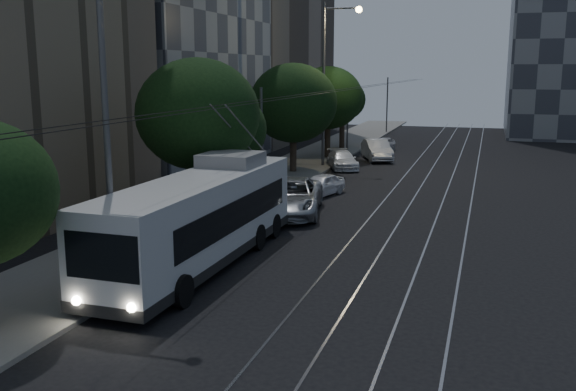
{
  "coord_description": "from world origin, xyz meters",
  "views": [
    {
      "loc": [
        5.41,
        -19.67,
        6.87
      ],
      "look_at": [
        -1.38,
        1.91,
        2.4
      ],
      "focal_mm": 40.0,
      "sensor_mm": 36.0,
      "label": 1
    }
  ],
  "objects_px": {
    "pickup_silver": "(290,197)",
    "streetlamp_near": "(117,84)",
    "trolleybus": "(201,219)",
    "car_white_a": "(321,185)",
    "car_white_b": "(342,160)",
    "car_white_d": "(384,144)",
    "streetlamp_far": "(330,71)",
    "car_white_c": "(377,150)"
  },
  "relations": [
    {
      "from": "car_white_a",
      "to": "car_white_c",
      "type": "height_order",
      "value": "car_white_c"
    },
    {
      "from": "pickup_silver",
      "to": "streetlamp_near",
      "type": "bearing_deg",
      "value": -108.39
    },
    {
      "from": "trolleybus",
      "to": "car_white_a",
      "type": "height_order",
      "value": "trolleybus"
    },
    {
      "from": "pickup_silver",
      "to": "streetlamp_near",
      "type": "distance_m",
      "value": 13.5
    },
    {
      "from": "streetlamp_near",
      "to": "car_white_c",
      "type": "bearing_deg",
      "value": 85.83
    },
    {
      "from": "trolleybus",
      "to": "pickup_silver",
      "type": "height_order",
      "value": "trolleybus"
    },
    {
      "from": "car_white_d",
      "to": "streetlamp_far",
      "type": "height_order",
      "value": "streetlamp_far"
    },
    {
      "from": "trolleybus",
      "to": "car_white_b",
      "type": "distance_m",
      "value": 23.5
    },
    {
      "from": "car_white_c",
      "to": "car_white_d",
      "type": "height_order",
      "value": "car_white_c"
    },
    {
      "from": "pickup_silver",
      "to": "streetlamp_near",
      "type": "xyz_separation_m",
      "value": [
        -1.54,
        -12.19,
        5.6
      ]
    },
    {
      "from": "pickup_silver",
      "to": "car_white_a",
      "type": "distance_m",
      "value": 4.89
    },
    {
      "from": "trolleybus",
      "to": "streetlamp_far",
      "type": "bearing_deg",
      "value": 93.89
    },
    {
      "from": "trolleybus",
      "to": "streetlamp_near",
      "type": "height_order",
      "value": "streetlamp_near"
    },
    {
      "from": "car_white_b",
      "to": "streetlamp_near",
      "type": "relative_size",
      "value": 0.4
    },
    {
      "from": "streetlamp_near",
      "to": "streetlamp_far",
      "type": "xyz_separation_m",
      "value": [
        -0.31,
        27.28,
        0.31
      ]
    },
    {
      "from": "car_white_c",
      "to": "trolleybus",
      "type": "bearing_deg",
      "value": -114.12
    },
    {
      "from": "pickup_silver",
      "to": "car_white_a",
      "type": "bearing_deg",
      "value": 75.93
    },
    {
      "from": "trolleybus",
      "to": "car_white_c",
      "type": "height_order",
      "value": "trolleybus"
    },
    {
      "from": "car_white_b",
      "to": "streetlamp_far",
      "type": "distance_m",
      "value": 6.24
    },
    {
      "from": "car_white_c",
      "to": "car_white_d",
      "type": "xyz_separation_m",
      "value": [
        -0.34,
        5.37,
        -0.18
      ]
    },
    {
      "from": "car_white_d",
      "to": "streetlamp_near",
      "type": "distance_m",
      "value": 37.81
    },
    {
      "from": "car_white_d",
      "to": "streetlamp_near",
      "type": "relative_size",
      "value": 0.33
    },
    {
      "from": "car_white_c",
      "to": "pickup_silver",
      "type": "bearing_deg",
      "value": -113.66
    },
    {
      "from": "pickup_silver",
      "to": "streetlamp_far",
      "type": "relative_size",
      "value": 0.54
    },
    {
      "from": "trolleybus",
      "to": "car_white_a",
      "type": "relative_size",
      "value": 3.5
    },
    {
      "from": "car_white_a",
      "to": "car_white_d",
      "type": "distance_m",
      "value": 20.24
    },
    {
      "from": "car_white_b",
      "to": "car_white_d",
      "type": "xyz_separation_m",
      "value": [
        1.22,
        10.37,
        -0.02
      ]
    },
    {
      "from": "streetlamp_near",
      "to": "car_white_a",
      "type": "bearing_deg",
      "value": 84.03
    },
    {
      "from": "car_white_d",
      "to": "streetlamp_near",
      "type": "xyz_separation_m",
      "value": [
        -1.99,
        -37.3,
        5.84
      ]
    },
    {
      "from": "car_white_b",
      "to": "car_white_c",
      "type": "distance_m",
      "value": 5.24
    },
    {
      "from": "car_white_b",
      "to": "car_white_d",
      "type": "distance_m",
      "value": 10.44
    },
    {
      "from": "pickup_silver",
      "to": "car_white_a",
      "type": "height_order",
      "value": "pickup_silver"
    },
    {
      "from": "pickup_silver",
      "to": "car_white_b",
      "type": "bearing_deg",
      "value": 81.82
    },
    {
      "from": "car_white_a",
      "to": "streetlamp_near",
      "type": "distance_m",
      "value": 18.13
    },
    {
      "from": "car_white_b",
      "to": "streetlamp_far",
      "type": "height_order",
      "value": "streetlamp_far"
    },
    {
      "from": "car_white_c",
      "to": "car_white_d",
      "type": "distance_m",
      "value": 5.38
    },
    {
      "from": "car_white_a",
      "to": "streetlamp_near",
      "type": "bearing_deg",
      "value": -79.62
    },
    {
      "from": "car_white_d",
      "to": "streetlamp_far",
      "type": "relative_size",
      "value": 0.31
    },
    {
      "from": "car_white_c",
      "to": "car_white_a",
      "type": "bearing_deg",
      "value": -113.47
    },
    {
      "from": "trolleybus",
      "to": "car_white_b",
      "type": "xyz_separation_m",
      "value": [
        -0.2,
        23.48,
        -1.07
      ]
    },
    {
      "from": "car_white_c",
      "to": "streetlamp_near",
      "type": "xyz_separation_m",
      "value": [
        -2.33,
        -31.93,
        5.66
      ]
    },
    {
      "from": "car_white_b",
      "to": "trolleybus",
      "type": "bearing_deg",
      "value": -112.67
    }
  ]
}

